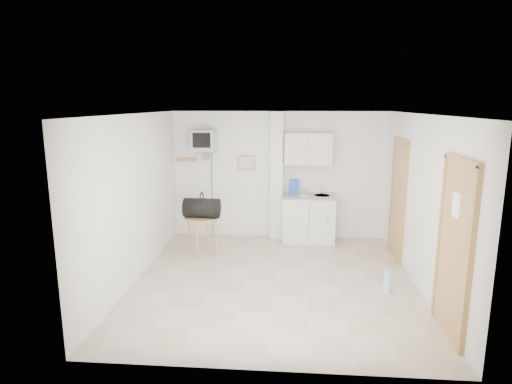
# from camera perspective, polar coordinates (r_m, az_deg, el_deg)

# --- Properties ---
(ground) EXTENTS (4.50, 4.50, 0.00)m
(ground) POSITION_cam_1_polar(r_m,az_deg,el_deg) (6.66, 2.47, -11.71)
(ground) COLOR #B6A38F
(ground) RESTS_ON ground
(room_envelope) EXTENTS (4.24, 4.54, 2.55)m
(room_envelope) POSITION_cam_1_polar(r_m,az_deg,el_deg) (6.29, 4.81, 1.53)
(room_envelope) COLOR white
(room_envelope) RESTS_ON ground
(kitchenette) EXTENTS (1.03, 0.58, 2.10)m
(kitchenette) POSITION_cam_1_polar(r_m,az_deg,el_deg) (8.32, 6.98, -1.14)
(kitchenette) COLOR silver
(kitchenette) RESTS_ON ground
(crt_television) EXTENTS (0.44, 0.45, 2.15)m
(crt_television) POSITION_cam_1_polar(r_m,az_deg,el_deg) (8.32, -6.97, 6.75)
(crt_television) COLOR slate
(crt_television) RESTS_ON ground
(round_table) EXTENTS (0.60, 0.60, 0.69)m
(round_table) POSITION_cam_1_polar(r_m,az_deg,el_deg) (7.60, -7.21, -4.04)
(round_table) COLOR #AF8550
(round_table) RESTS_ON ground
(duffel_bag) EXTENTS (0.63, 0.36, 0.46)m
(duffel_bag) POSITION_cam_1_polar(r_m,az_deg,el_deg) (7.50, -7.23, -2.10)
(duffel_bag) COLOR black
(duffel_bag) RESTS_ON round_table
(water_bottle) EXTENTS (0.11, 0.11, 0.34)m
(water_bottle) POSITION_cam_1_polar(r_m,az_deg,el_deg) (6.48, 17.13, -11.45)
(water_bottle) COLOR #A9CBE0
(water_bottle) RESTS_ON ground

